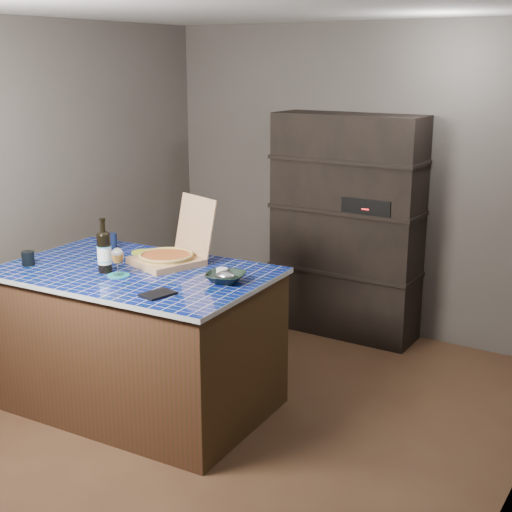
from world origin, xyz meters
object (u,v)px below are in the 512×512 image
Objects in this scene: kitchen_island at (138,339)px; bowl at (225,278)px; pizza_box at (170,255)px; mead_bottle at (104,251)px; dvd_case at (158,294)px; wine_glass at (117,257)px.

bowl reaches higher than kitchen_island.
pizza_box reaches higher than mead_bottle.
mead_bottle reaches higher than bowl.
dvd_case is (0.35, -0.54, -0.05)m from pizza_box.
mead_bottle is at bearing -138.45° from kitchen_island.
kitchen_island is 10.14× the size of wine_glass.
dvd_case is at bearing -37.94° from kitchen_island.
kitchen_island is 5.08× the size of mead_bottle.
bowl reaches higher than dvd_case.
mead_bottle is (-0.23, -0.36, 0.08)m from pizza_box.
wine_glass is at bearing -86.05° from pizza_box.
wine_glass is at bearing 172.27° from dvd_case.
kitchen_island is at bearing 157.25° from dvd_case.
dvd_case is at bearing -113.94° from bowl.
kitchen_island is 0.60m from wine_glass.
wine_glass is at bearing -94.86° from kitchen_island.
kitchen_island is 0.72m from dvd_case.
dvd_case is (0.57, -0.18, -0.13)m from mead_bottle.
dvd_case is (0.45, -0.16, -0.12)m from wine_glass.
kitchen_island is 3.09× the size of pizza_box.
mead_bottle is 0.13m from wine_glass.
mead_bottle is at bearing -163.34° from bowl.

